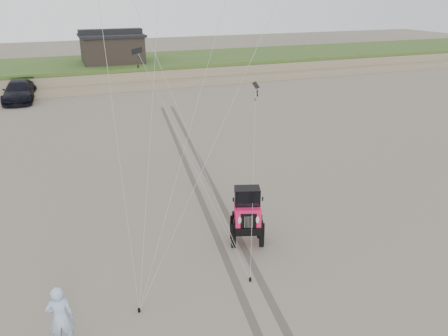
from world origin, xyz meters
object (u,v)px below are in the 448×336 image
(cabin, at_px, (112,47))
(jeep, at_px, (247,222))
(truck_c, at_px, (19,91))
(man, at_px, (60,317))

(cabin, bearing_deg, jeep, -90.45)
(truck_c, relative_size, man, 3.15)
(truck_c, height_order, man, man)
(jeep, relative_size, man, 2.54)
(jeep, bearing_deg, truck_c, 125.72)
(cabin, bearing_deg, truck_c, -139.62)
(cabin, relative_size, truck_c, 1.12)
(truck_c, xyz_separation_m, jeep, (8.65, -27.58, 0.03))
(truck_c, relative_size, jeep, 1.24)
(cabin, height_order, man, cabin)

